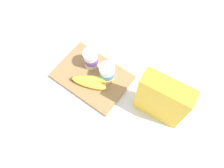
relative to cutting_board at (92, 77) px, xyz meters
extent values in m
plane|color=white|center=(0.00, 0.00, -0.01)|extent=(2.40, 2.40, 0.00)
cube|color=#A37A4C|center=(0.00, 0.00, 0.00)|extent=(0.33, 0.23, 0.02)
cube|color=yellow|center=(0.33, 0.04, 0.11)|extent=(0.20, 0.09, 0.25)
cylinder|color=white|center=(-0.04, 0.05, 0.06)|extent=(0.06, 0.06, 0.09)
cylinder|color=#7A4C99|center=(-0.04, 0.05, 0.06)|extent=(0.07, 0.07, 0.03)
cylinder|color=silver|center=(-0.04, 0.05, 0.11)|extent=(0.07, 0.07, 0.00)
cylinder|color=white|center=(0.06, 0.04, 0.05)|extent=(0.07, 0.07, 0.09)
cylinder|color=#5193D1|center=(0.06, 0.04, 0.05)|extent=(0.07, 0.07, 0.03)
cylinder|color=silver|center=(0.06, 0.04, 0.10)|extent=(0.07, 0.07, 0.00)
ellipsoid|color=yellow|center=(0.02, -0.04, 0.03)|extent=(0.17, 0.09, 0.04)
ellipsoid|color=yellow|center=(0.02, -0.02, 0.03)|extent=(0.17, 0.13, 0.04)
cylinder|color=brown|center=(-0.06, -0.07, 0.02)|extent=(0.01, 0.01, 0.02)
cylinder|color=silver|center=(-0.26, 0.07, -0.01)|extent=(0.07, 0.09, 0.01)
ellipsoid|color=silver|center=(-0.22, 0.02, 0.00)|extent=(0.04, 0.04, 0.01)
camera|label=1|loc=(0.36, -0.34, 0.92)|focal=36.12mm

